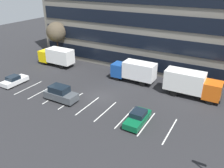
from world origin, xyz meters
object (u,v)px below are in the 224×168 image
(sedan_forest, at_px, (138,118))
(bare_tree, at_px, (56,32))
(box_truck_orange, at_px, (191,83))
(sedan_white, at_px, (14,80))
(box_truck_blue, at_px, (134,71))
(suv_charcoal, at_px, (61,94))
(box_truck_yellow, at_px, (57,56))

(sedan_forest, bearing_deg, bare_tree, 150.34)
(box_truck_orange, height_order, sedan_white, box_truck_orange)
(sedan_forest, relative_size, bare_tree, 0.58)
(box_truck_blue, xyz_separation_m, suv_charcoal, (-6.02, -10.86, -0.89))
(box_truck_blue, bearing_deg, box_truck_orange, -4.66)
(box_truck_orange, xyz_separation_m, box_truck_yellow, (-25.21, 0.27, -0.14))
(suv_charcoal, xyz_separation_m, bare_tree, (-12.92, 14.08, 4.46))
(box_truck_blue, relative_size, bare_tree, 0.98)
(box_truck_yellow, xyz_separation_m, bare_tree, (-2.93, 3.70, 3.57))
(box_truck_blue, relative_size, box_truck_yellow, 1.00)
(box_truck_orange, xyz_separation_m, bare_tree, (-28.14, 3.97, 3.44))
(box_truck_blue, height_order, box_truck_orange, box_truck_orange)
(box_truck_yellow, relative_size, sedan_white, 1.75)
(sedan_white, relative_size, bare_tree, 0.56)
(box_truck_yellow, distance_m, sedan_white, 10.08)
(box_truck_orange, xyz_separation_m, suv_charcoal, (-15.22, -10.11, -1.02))
(sedan_forest, bearing_deg, box_truck_blue, 117.13)
(box_truck_blue, bearing_deg, sedan_forest, -62.87)
(box_truck_yellow, xyz_separation_m, sedan_forest, (21.48, -10.20, -1.18))
(box_truck_blue, height_order, sedan_white, box_truck_blue)
(box_truck_orange, relative_size, suv_charcoal, 1.66)
(box_truck_yellow, bearing_deg, suv_charcoal, -46.09)
(box_truck_yellow, relative_size, suv_charcoal, 1.55)
(sedan_white, bearing_deg, box_truck_yellow, 90.52)
(box_truck_blue, xyz_separation_m, sedan_white, (-15.92, -10.49, -1.21))
(sedan_forest, relative_size, sedan_white, 1.03)
(box_truck_yellow, distance_m, suv_charcoal, 14.44)
(box_truck_orange, bearing_deg, sedan_white, -158.80)
(suv_charcoal, distance_m, sedan_forest, 11.49)
(suv_charcoal, height_order, bare_tree, bare_tree)
(box_truck_yellow, xyz_separation_m, suv_charcoal, (9.99, -10.38, -0.88))
(box_truck_yellow, bearing_deg, sedan_forest, -25.40)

